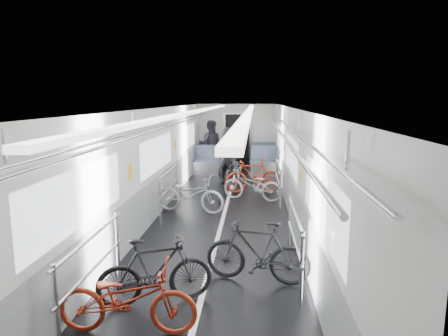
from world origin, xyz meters
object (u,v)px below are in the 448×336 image
at_px(bike_right_far, 254,176).
at_px(bike_aisle, 234,170).
at_px(bike_right_near, 257,251).
at_px(bike_left_mid, 155,271).
at_px(bike_left_near, 127,299).
at_px(bike_right_mid, 252,185).
at_px(bike_left_far, 190,194).
at_px(person_seated, 210,145).
at_px(person_standing, 227,156).

height_order(bike_right_far, bike_aisle, bike_right_far).
bearing_deg(bike_right_near, bike_left_mid, -49.91).
relative_size(bike_left_near, bike_right_far, 0.98).
bearing_deg(bike_right_far, bike_right_mid, -13.57).
height_order(bike_left_far, bike_right_near, bike_right_near).
bearing_deg(person_seated, bike_right_near, 101.03).
relative_size(bike_left_mid, bike_right_near, 0.98).
height_order(bike_left_near, bike_right_mid, bike_left_near).
relative_size(bike_left_far, bike_aisle, 0.92).
bearing_deg(bike_left_far, bike_left_near, -166.52).
relative_size(bike_right_far, person_standing, 0.91).
height_order(bike_right_mid, bike_aisle, bike_aisle).
relative_size(bike_left_far, person_standing, 0.93).
distance_m(bike_right_mid, bike_aisle, 1.91).
height_order(bike_right_near, bike_aisle, bike_aisle).
relative_size(bike_left_mid, bike_aisle, 0.83).
height_order(bike_left_near, bike_left_mid, bike_left_mid).
distance_m(bike_left_near, bike_right_mid, 6.22).
height_order(bike_right_mid, person_seated, person_seated).
bearing_deg(bike_left_near, bike_right_mid, -13.84).
height_order(bike_left_mid, bike_aisle, bike_aisle).
height_order(bike_right_near, bike_right_far, bike_right_far).
bearing_deg(bike_aisle, bike_right_mid, -62.24).
height_order(bike_right_far, person_seated, person_seated).
bearing_deg(person_standing, bike_right_near, 113.64).
xyz_separation_m(bike_left_near, bike_aisle, (0.76, 7.89, 0.06)).
bearing_deg(bike_right_far, bike_right_near, -10.58).
xyz_separation_m(bike_right_far, person_seated, (-1.62, 3.77, 0.43)).
bearing_deg(bike_right_far, bike_left_mid, -22.40).
bearing_deg(bike_right_mid, person_standing, -141.39).
distance_m(bike_right_far, person_standing, 1.42).
height_order(bike_left_near, person_standing, person_standing).
bearing_deg(person_seated, bike_aisle, 110.73).
relative_size(bike_right_mid, bike_right_far, 0.97).
height_order(bike_right_near, person_standing, person_standing).
distance_m(bike_left_far, bike_right_far, 2.50).
bearing_deg(bike_aisle, bike_right_near, -73.87).
bearing_deg(bike_left_far, person_standing, 0.97).
bearing_deg(bike_left_near, bike_left_far, -0.44).
distance_m(bike_aisle, person_seated, 2.98).
height_order(bike_left_far, person_standing, person_standing).
bearing_deg(bike_right_mid, bike_right_near, 17.73).
bearing_deg(person_standing, bike_right_mid, 128.14).
distance_m(bike_right_near, person_seated, 9.43).
height_order(bike_left_near, bike_right_far, bike_right_far).
distance_m(bike_left_near, bike_left_far, 4.87).
height_order(bike_right_mid, bike_right_far, bike_right_far).
relative_size(bike_right_near, person_standing, 0.86).
bearing_deg(bike_right_far, person_seated, -168.01).
bearing_deg(bike_left_mid, bike_aisle, -24.72).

